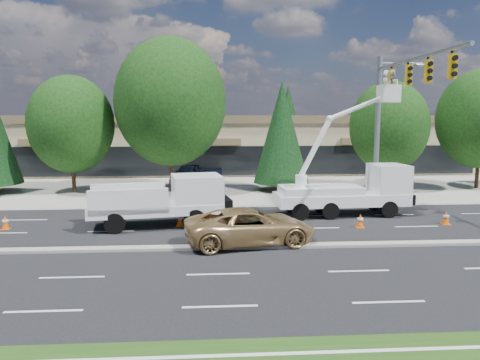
{
  "coord_description": "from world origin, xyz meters",
  "views": [
    {
      "loc": [
        -0.27,
        -18.91,
        5.5
      ],
      "look_at": [
        1.2,
        3.42,
        2.4
      ],
      "focal_mm": 35.0,
      "sensor_mm": 36.0,
      "label": 1
    }
  ],
  "objects": [
    {
      "name": "ground",
      "position": [
        0.0,
        0.0,
        0.0
      ],
      "size": [
        140.0,
        140.0,
        0.0
      ],
      "primitive_type": "plane",
      "color": "black",
      "rests_on": "ground"
    },
    {
      "name": "concrete_apron",
      "position": [
        0.0,
        20.0,
        0.01
      ],
      "size": [
        140.0,
        22.0,
        0.01
      ],
      "primitive_type": "cube",
      "color": "gray",
      "rests_on": "ground"
    },
    {
      "name": "road_median",
      "position": [
        0.0,
        0.0,
        0.06
      ],
      "size": [
        120.0,
        0.55,
        0.12
      ],
      "primitive_type": "cube",
      "color": "gray",
      "rests_on": "ground"
    },
    {
      "name": "strip_mall",
      "position": [
        0.0,
        29.97,
        2.83
      ],
      "size": [
        50.4,
        15.4,
        5.5
      ],
      "color": "tan",
      "rests_on": "ground"
    },
    {
      "name": "tree_front_c",
      "position": [
        -10.0,
        15.0,
        4.87
      ],
      "size": [
        5.99,
        5.99,
        8.32
      ],
      "color": "#332114",
      "rests_on": "ground"
    },
    {
      "name": "tree_front_d",
      "position": [
        -3.0,
        15.0,
        6.43
      ],
      "size": [
        7.92,
        7.92,
        10.99
      ],
      "color": "#332114",
      "rests_on": "ground"
    },
    {
      "name": "tree_front_e",
      "position": [
        5.0,
        15.0,
        4.29
      ],
      "size": [
        4.05,
        4.05,
        7.99
      ],
      "color": "#332114",
      "rests_on": "ground"
    },
    {
      "name": "tree_front_f",
      "position": [
        13.0,
        15.0,
        4.69
      ],
      "size": [
        5.78,
        5.78,
        8.02
      ],
      "color": "#332114",
      "rests_on": "ground"
    },
    {
      "name": "tree_back_a",
      "position": [
        -18.0,
        42.0,
        5.2
      ],
      "size": [
        4.92,
        4.92,
        9.69
      ],
      "color": "#332114",
      "rests_on": "ground"
    },
    {
      "name": "tree_back_b",
      "position": [
        -4.0,
        42.0,
        6.04
      ],
      "size": [
        5.71,
        5.71,
        11.26
      ],
      "color": "#332114",
      "rests_on": "ground"
    },
    {
      "name": "tree_back_c",
      "position": [
        10.0,
        42.0,
        5.0
      ],
      "size": [
        4.73,
        4.73,
        9.33
      ],
      "color": "#332114",
      "rests_on": "ground"
    },
    {
      "name": "tree_back_d",
      "position": [
        22.0,
        42.0,
        5.04
      ],
      "size": [
        4.77,
        4.77,
        9.4
      ],
      "color": "#332114",
      "rests_on": "ground"
    },
    {
      "name": "signal_mast",
      "position": [
        10.03,
        7.04,
        6.06
      ],
      "size": [
        2.76,
        10.16,
        9.0
      ],
      "color": "gray",
      "rests_on": "ground"
    },
    {
      "name": "utility_pickup",
      "position": [
        -2.48,
        4.28,
        1.03
      ],
      "size": [
        6.84,
        3.44,
        2.5
      ],
      "rotation": [
        0.0,
        0.0,
        0.17
      ],
      "color": "white",
      "rests_on": "ground"
    },
    {
      "name": "bucket_truck",
      "position": [
        7.76,
        6.25,
        1.74
      ],
      "size": [
        7.7,
        2.74,
        7.93
      ],
      "rotation": [
        0.0,
        0.0,
        0.06
      ],
      "color": "white",
      "rests_on": "ground"
    },
    {
      "name": "traffic_cone_a",
      "position": [
        -10.21,
        4.0,
        0.34
      ],
      "size": [
        0.4,
        0.4,
        0.7
      ],
      "color": "#FF5908",
      "rests_on": "ground"
    },
    {
      "name": "traffic_cone_b",
      "position": [
        -1.77,
        4.08,
        0.34
      ],
      "size": [
        0.4,
        0.4,
        0.7
      ],
      "color": "#FF5908",
      "rests_on": "ground"
    },
    {
      "name": "traffic_cone_c",
      "position": [
        1.34,
        3.38,
        0.34
      ],
      "size": [
        0.4,
        0.4,
        0.7
      ],
      "color": "#FF5908",
      "rests_on": "ground"
    },
    {
      "name": "traffic_cone_d",
      "position": [
        7.14,
        3.23,
        0.34
      ],
      "size": [
        0.4,
        0.4,
        0.7
      ],
      "color": "#FF5908",
      "rests_on": "ground"
    },
    {
      "name": "traffic_cone_e",
      "position": [
        11.72,
        3.61,
        0.34
      ],
      "size": [
        0.4,
        0.4,
        0.7
      ],
      "color": "#FF5908",
      "rests_on": "ground"
    },
    {
      "name": "minivan",
      "position": [
        1.45,
        0.6,
        0.78
      ],
      "size": [
        5.97,
        3.51,
        1.56
      ],
      "primitive_type": "imported",
      "rotation": [
        0.0,
        0.0,
        1.74
      ],
      "color": "tan",
      "rests_on": "ground"
    },
    {
      "name": "parked_car_west",
      "position": [
        -2.0,
        19.38,
        0.77
      ],
      "size": [
        3.24,
        4.89,
        1.55
      ],
      "primitive_type": "imported",
      "rotation": [
        0.0,
        0.0,
        -0.34
      ],
      "color": "black",
      "rests_on": "ground"
    },
    {
      "name": "parked_car_east",
      "position": [
        0.0,
        17.91,
        0.66
      ],
      "size": [
        1.43,
        4.03,
        1.33
      ],
      "primitive_type": "imported",
      "rotation": [
        0.0,
        0.0,
        -0.01
      ],
      "color": "black",
      "rests_on": "ground"
    }
  ]
}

